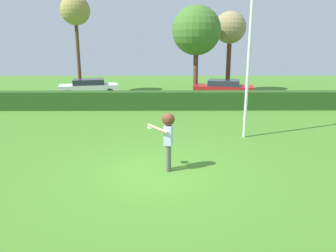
{
  "coord_description": "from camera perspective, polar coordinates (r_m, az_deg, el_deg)",
  "views": [
    {
      "loc": [
        0.21,
        -9.1,
        3.79
      ],
      "look_at": [
        0.3,
        1.16,
        1.15
      ],
      "focal_mm": 34.43,
      "sensor_mm": 36.0,
      "label": 1
    }
  ],
  "objects": [
    {
      "name": "ground_plane",
      "position": [
        9.86,
        -1.69,
        -8.19
      ],
      "size": [
        60.0,
        60.0,
        0.0
      ],
      "primitive_type": "plane",
      "color": "#457E27"
    },
    {
      "name": "frisbee",
      "position": [
        9.82,
        -2.94,
        -0.27
      ],
      "size": [
        0.27,
        0.27,
        0.05
      ],
      "color": "white"
    },
    {
      "name": "lamppost",
      "position": [
        13.28,
        14.15,
        12.53
      ],
      "size": [
        0.24,
        0.24,
        6.26
      ],
      "color": "silver",
      "rests_on": "ground"
    },
    {
      "name": "hedge_row",
      "position": [
        19.01,
        -1.12,
        4.56
      ],
      "size": [
        28.83,
        0.9,
        1.06
      ],
      "primitive_type": "cube",
      "color": "#254C1A",
      "rests_on": "ground"
    },
    {
      "name": "maple_tree",
      "position": [
        26.0,
        -16.09,
        18.86
      ],
      "size": [
        2.17,
        2.17,
        7.24
      ],
      "color": "brown",
      "rests_on": "ground"
    },
    {
      "name": "parked_car_red",
      "position": [
        23.67,
        9.81,
        6.69
      ],
      "size": [
        4.47,
        2.58,
        1.25
      ],
      "color": "#B21E1E",
      "rests_on": "ground"
    },
    {
      "name": "oak_tree",
      "position": [
        24.03,
        5.06,
        16.45
      ],
      "size": [
        3.5,
        3.5,
        6.44
      ],
      "color": "brown",
      "rests_on": "ground"
    },
    {
      "name": "willow_tree",
      "position": [
        26.37,
        10.92,
        16.55
      ],
      "size": [
        2.45,
        2.45,
        6.2
      ],
      "color": "brown",
      "rests_on": "ground"
    },
    {
      "name": "parked_car_white",
      "position": [
        24.58,
        -13.85,
        6.77
      ],
      "size": [
        4.48,
        2.63,
        1.25
      ],
      "color": "white",
      "rests_on": "ground"
    },
    {
      "name": "person",
      "position": [
        9.62,
        -0.0,
        -1.22
      ],
      "size": [
        0.82,
        0.56,
        1.81
      ],
      "color": "slate",
      "rests_on": "ground"
    }
  ]
}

